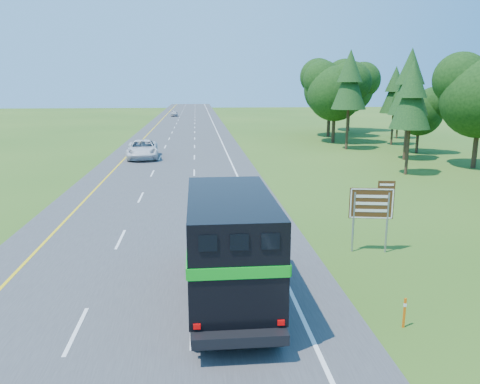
{
  "coord_description": "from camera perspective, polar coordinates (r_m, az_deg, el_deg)",
  "views": [
    {
      "loc": [
        2.09,
        -11.88,
        7.65
      ],
      "look_at": [
        4.49,
        13.84,
        1.7
      ],
      "focal_mm": 35.0,
      "sensor_mm": 36.0,
      "label": 1
    }
  ],
  "objects": [
    {
      "name": "ground",
      "position": [
        14.28,
        -13.72,
        -19.82
      ],
      "size": [
        300.0,
        300.0,
        0.0
      ],
      "primitive_type": "plane",
      "color": "#295215",
      "rests_on": "ground"
    },
    {
      "name": "road",
      "position": [
        62.38,
        -7.25,
        5.85
      ],
      "size": [
        15.0,
        260.0,
        0.04
      ],
      "primitive_type": "cube",
      "color": "#38383A",
      "rests_on": "ground"
    },
    {
      "name": "lane_markings",
      "position": [
        62.38,
        -7.25,
        5.87
      ],
      "size": [
        11.15,
        260.0,
        0.01
      ],
      "color": "yellow",
      "rests_on": "road"
    },
    {
      "name": "tree_wall_right",
      "position": [
        48.25,
        24.77,
        9.85
      ],
      "size": [
        16.0,
        100.0,
        12.0
      ],
      "primitive_type": null,
      "color": "#0E3610",
      "rests_on": "ground"
    },
    {
      "name": "horse_truck",
      "position": [
        16.77,
        -1.35,
        -6.06
      ],
      "size": [
        2.9,
        9.05,
        4.0
      ],
      "rotation": [
        0.0,
        0.0,
        0.0
      ],
      "color": "black",
      "rests_on": "road"
    },
    {
      "name": "white_suv",
      "position": [
        50.61,
        -11.78,
        5.14
      ],
      "size": [
        3.72,
        7.07,
        1.9
      ],
      "primitive_type": "imported",
      "rotation": [
        0.0,
        0.0,
        0.08
      ],
      "color": "silver",
      "rests_on": "road"
    },
    {
      "name": "far_car",
      "position": [
        117.22,
        -8.02,
        9.47
      ],
      "size": [
        1.74,
        4.15,
        1.4
      ],
      "primitive_type": "imported",
      "rotation": [
        0.0,
        0.0,
        0.02
      ],
      "color": "#AFAFB6",
      "rests_on": "road"
    },
    {
      "name": "exit_sign",
      "position": [
        22.24,
        15.8,
        -1.68
      ],
      "size": [
        1.99,
        0.39,
        3.41
      ],
      "rotation": [
        0.0,
        0.0,
        -0.16
      ],
      "color": "gray",
      "rests_on": "ground"
    },
    {
      "name": "delineator",
      "position": [
        16.31,
        19.41,
        -13.62
      ],
      "size": [
        0.08,
        0.05,
        1.02
      ],
      "color": "#EF580C",
      "rests_on": "ground"
    }
  ]
}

